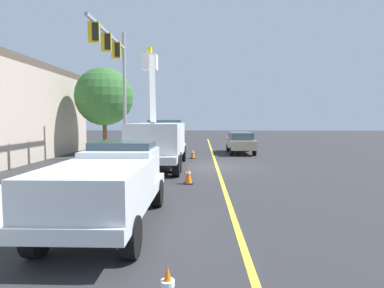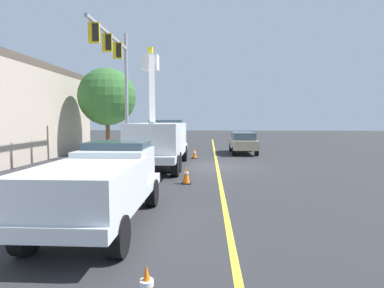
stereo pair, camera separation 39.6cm
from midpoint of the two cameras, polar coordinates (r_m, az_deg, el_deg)
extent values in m
plane|color=#2D2D30|center=(18.33, 5.23, -4.09)|extent=(120.00, 120.00, 0.00)
cube|color=#B2ADA3|center=(19.41, -16.45, -3.59)|extent=(60.03, 4.11, 0.12)
cube|color=yellow|center=(18.32, 5.23, -4.07)|extent=(50.00, 0.58, 0.01)
cube|color=silver|center=(17.84, -5.10, -1.41)|extent=(8.22, 2.57, 0.36)
cube|color=silver|center=(20.37, -4.07, 1.50)|extent=(2.64, 2.37, 1.60)
cube|color=#384C56|center=(20.54, -4.01, 3.48)|extent=(1.82, 2.12, 0.64)
cube|color=silver|center=(16.80, -5.59, 0.69)|extent=(5.27, 2.54, 1.80)
cube|color=white|center=(15.91, -6.56, 9.90)|extent=(1.35, 0.54, 3.41)
cube|color=white|center=(18.20, -6.80, 15.14)|extent=(3.08, 0.90, 0.69)
cube|color=white|center=(19.71, -6.91, 14.47)|extent=(0.90, 0.90, 0.90)
cube|color=yellow|center=(19.83, -6.93, 16.18)|extent=(0.36, 0.24, 0.60)
cylinder|color=black|center=(20.87, -7.04, -1.62)|extent=(1.04, 0.35, 1.04)
cylinder|color=black|center=(20.60, -0.86, -1.66)|extent=(1.04, 0.35, 1.04)
cylinder|color=black|center=(16.64, -9.65, -3.19)|extent=(1.04, 0.35, 1.04)
cylinder|color=black|center=(16.30, -1.90, -3.29)|extent=(1.04, 0.35, 1.04)
cylinder|color=black|center=(15.38, -10.73, -3.84)|extent=(1.04, 0.35, 1.04)
cylinder|color=black|center=(15.00, -2.33, -3.97)|extent=(1.04, 0.35, 1.04)
cube|color=silver|center=(8.43, -14.63, -9.19)|extent=(5.62, 2.15, 0.30)
cube|color=silver|center=(9.49, -12.43, -4.25)|extent=(2.03, 1.95, 1.10)
cube|color=#384C56|center=(9.62, -12.16, -1.24)|extent=(1.36, 1.78, 0.56)
cube|color=silver|center=(7.41, -17.07, -7.96)|extent=(3.38, 2.13, 1.10)
cylinder|color=black|center=(10.51, -16.47, -8.36)|extent=(0.84, 0.31, 0.84)
cylinder|color=black|center=(10.04, -6.13, -8.80)|extent=(0.84, 0.31, 0.84)
cylinder|color=black|center=(7.26, -26.55, -14.48)|extent=(0.84, 0.31, 0.84)
cylinder|color=black|center=(6.57, -11.47, -16.10)|extent=(0.84, 0.31, 0.84)
cube|color=tan|center=(25.52, 9.66, 0.07)|extent=(4.82, 1.94, 0.70)
cube|color=#384C56|center=(25.63, 9.64, 1.43)|extent=(3.47, 1.70, 0.60)
cylinder|color=black|center=(24.06, 12.11, -1.31)|extent=(0.68, 0.25, 0.68)
cylinder|color=black|center=(23.85, 8.05, -1.30)|extent=(0.68, 0.25, 0.68)
cylinder|color=black|center=(27.28, 11.03, -0.62)|extent=(0.68, 0.25, 0.68)
cylinder|color=black|center=(27.09, 7.45, -0.61)|extent=(0.68, 0.25, 0.68)
cone|color=orange|center=(4.87, -5.70, -24.45)|extent=(0.32, 0.32, 0.65)
cylinder|color=white|center=(4.84, -5.70, -23.77)|extent=(0.20, 0.20, 0.08)
cube|color=black|center=(13.43, -0.20, -7.13)|extent=(0.40, 0.40, 0.04)
cone|color=orange|center=(13.36, -0.20, -5.56)|extent=(0.32, 0.32, 0.71)
cylinder|color=white|center=(13.35, -0.20, -5.26)|extent=(0.20, 0.20, 0.08)
cube|color=black|center=(21.93, 0.97, -2.60)|extent=(0.40, 0.40, 0.04)
cone|color=orange|center=(21.89, 0.97, -1.69)|extent=(0.32, 0.32, 0.66)
cylinder|color=white|center=(21.89, 0.97, -1.52)|extent=(0.20, 0.20, 0.08)
cylinder|color=gray|center=(22.26, -11.27, 8.38)|extent=(0.22, 0.22, 8.54)
cube|color=gray|center=(19.44, -14.11, 18.64)|extent=(6.99, 0.22, 0.16)
cube|color=gold|center=(20.71, -12.81, 16.21)|extent=(0.12, 0.56, 1.00)
cube|color=black|center=(20.69, -12.53, 16.23)|extent=(0.20, 0.32, 0.84)
cube|color=gold|center=(18.84, -14.55, 17.37)|extent=(0.12, 0.56, 1.00)
cube|color=black|center=(18.81, -14.24, 17.40)|extent=(0.20, 0.32, 0.84)
cube|color=gold|center=(17.00, -16.69, 18.77)|extent=(0.12, 0.56, 1.00)
cube|color=black|center=(16.97, -16.35, 18.81)|extent=(0.20, 0.32, 0.84)
cylinder|color=brown|center=(26.01, -14.59, 1.55)|extent=(0.32, 0.32, 2.93)
sphere|color=#33662D|center=(26.04, -14.72, 8.28)|extent=(4.54, 4.54, 4.54)
camera|label=1|loc=(0.20, -89.33, 0.05)|focal=29.41mm
camera|label=2|loc=(0.20, 90.67, -0.05)|focal=29.41mm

